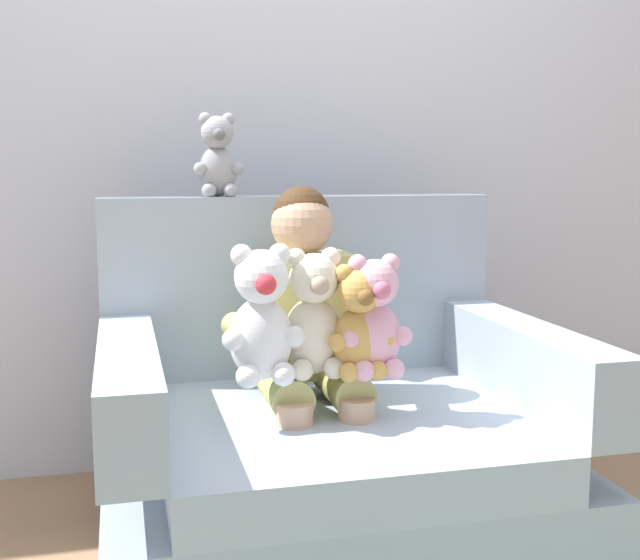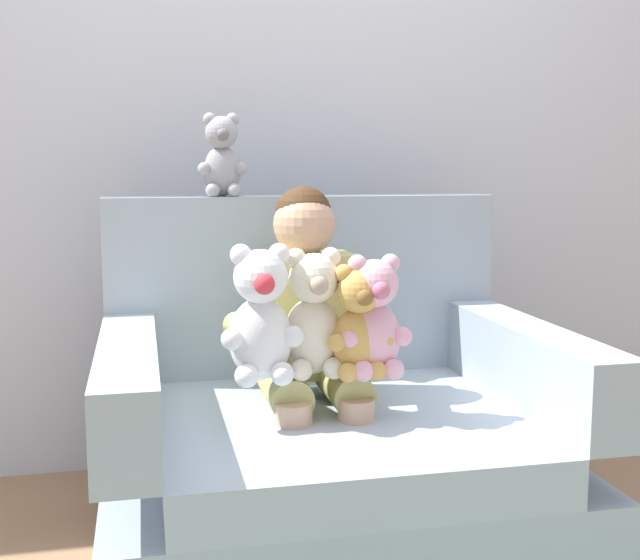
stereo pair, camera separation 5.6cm
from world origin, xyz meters
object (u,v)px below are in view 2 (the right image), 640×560
plush_pink (374,320)px  plush_grey_on_backrest (222,158)px  armchair (330,441)px  plush_honey (359,325)px  plush_cream (314,316)px  plush_white (261,318)px  seated_child (309,324)px

plush_pink → plush_grey_on_backrest: (-0.32, 0.51, 0.40)m
armchair → plush_grey_on_backrest: 0.88m
plush_honey → plush_cream: (-0.11, 0.04, 0.02)m
plush_white → plush_grey_on_backrest: bearing=90.3°
plush_honey → plush_grey_on_backrest: size_ratio=1.16×
plush_white → plush_pink: size_ratio=1.10×
seated_child → armchair: bearing=-26.5°
armchair → seated_child: (-0.05, 0.03, 0.32)m
plush_honey → plush_pink: 0.04m
plush_white → plush_cream: 0.14m
plush_honey → plush_pink: (0.04, 0.00, 0.01)m
plush_pink → plush_cream: size_ratio=0.95×
armchair → plush_grey_on_backrest: (-0.24, 0.36, 0.77)m
plush_pink → plush_honey: bearing=-172.3°
plush_white → plush_cream: (0.14, 0.03, -0.01)m
plush_white → seated_child: bearing=43.2°
seated_child → plush_cream: 0.15m
plush_white → plush_honey: 0.24m
seated_child → plush_grey_on_backrest: bearing=128.8°
plush_honey → plush_grey_on_backrest: bearing=125.5°
plush_honey → seated_child: bearing=121.9°
plush_pink → plush_white: bearing=-177.7°
plush_pink → armchair: bearing=122.6°
plush_white → plush_pink: (0.28, -0.01, -0.01)m
plush_cream → plush_white: bearing=-159.7°
plush_white → plush_pink: plush_white is taller
plush_pink → seated_child: bearing=129.8°
plush_cream → armchair: bearing=66.2°
plush_white → plush_pink: 0.28m
armchair → plush_grey_on_backrest: plush_grey_on_backrest is taller
plush_honey → plush_cream: 0.12m
armchair → plush_white: 0.45m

